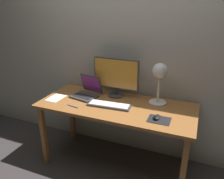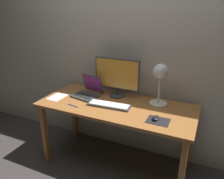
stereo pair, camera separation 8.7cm
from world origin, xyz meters
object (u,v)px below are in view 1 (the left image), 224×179
laptop (88,90)px  pen (73,106)px  desk_lamp (160,76)px  mouse (157,117)px  keyboard_main (109,105)px  monitor (116,75)px

laptop → pen: 0.33m
laptop → pen: bearing=-90.4°
laptop → desk_lamp: desk_lamp is taller
mouse → pen: mouse is taller
keyboard_main → pen: 0.37m
pen → monitor: bearing=55.2°
keyboard_main → pen: keyboard_main is taller
pen → desk_lamp: bearing=27.9°
keyboard_main → laptop: laptop is taller
keyboard_main → mouse: size_ratio=4.67×
desk_lamp → mouse: (0.07, -0.34, -0.28)m
monitor → pen: 0.58m
keyboard_main → laptop: size_ratio=1.39×
monitor → laptop: (-0.30, -0.11, -0.18)m
desk_lamp → mouse: size_ratio=4.46×
monitor → pen: (-0.30, -0.43, -0.24)m
laptop → pen: laptop is taller
desk_lamp → keyboard_main: bearing=-149.5°
laptop → mouse: size_ratio=3.36×
keyboard_main → mouse: (0.50, -0.08, 0.01)m
mouse → pen: 0.84m
laptop → desk_lamp: (0.77, 0.09, 0.24)m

